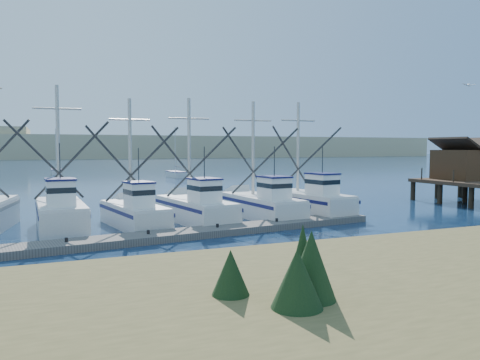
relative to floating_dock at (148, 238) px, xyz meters
name	(u,v)px	position (x,y,z in m)	size (l,w,h in m)	color
ground	(333,250)	(7.67, -5.26, -0.19)	(500.00, 500.00, 0.00)	#0D1F3B
shore_bank	(277,341)	(-0.33, -15.26, 0.61)	(40.00, 10.00, 1.60)	#4C422D
floating_dock	(148,238)	(0.00, 0.00, 0.00)	(28.76, 1.92, 0.38)	#66615B
dune_ridge	(77,147)	(7.67, 204.74, 4.81)	(360.00, 60.00, 10.00)	tan
trawler_fleet	(135,211)	(0.19, 4.88, 0.77)	(28.40, 8.94, 9.92)	silver
sailboat_near	(176,174)	(14.28, 49.63, 0.30)	(2.02, 5.86, 8.10)	silver
sailboat_far	(57,172)	(-3.36, 65.09, 0.31)	(1.63, 5.12, 8.10)	silver
flying_gull	(469,85)	(23.09, 1.07, 9.05)	(1.22, 0.22, 0.22)	white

